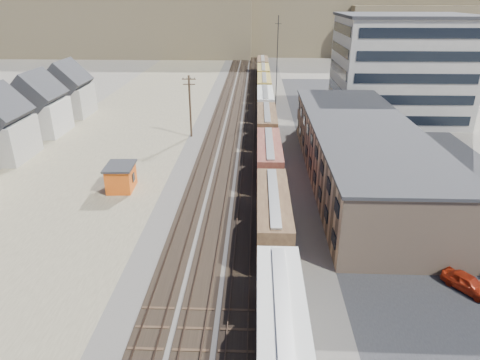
{
  "coord_description": "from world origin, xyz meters",
  "views": [
    {
      "loc": [
        2.05,
        -25.09,
        21.59
      ],
      "look_at": [
        0.43,
        17.53,
        3.0
      ],
      "focal_mm": 32.0,
      "sensor_mm": 36.0,
      "label": 1
    }
  ],
  "objects_px": {
    "utility_pole_north": "(190,105)",
    "parked_car_red": "(467,283)",
    "freight_train": "(266,111)",
    "maintenance_shed": "(121,177)",
    "parked_car_blue": "(404,134)"
  },
  "relations": [
    {
      "from": "freight_train",
      "to": "maintenance_shed",
      "type": "height_order",
      "value": "freight_train"
    },
    {
      "from": "parked_car_red",
      "to": "parked_car_blue",
      "type": "distance_m",
      "value": 39.92
    },
    {
      "from": "parked_car_red",
      "to": "parked_car_blue",
      "type": "relative_size",
      "value": 0.7
    },
    {
      "from": "maintenance_shed",
      "to": "parked_car_blue",
      "type": "height_order",
      "value": "maintenance_shed"
    },
    {
      "from": "freight_train",
      "to": "parked_car_blue",
      "type": "height_order",
      "value": "freight_train"
    },
    {
      "from": "utility_pole_north",
      "to": "maintenance_shed",
      "type": "xyz_separation_m",
      "value": [
        -5.42,
        -20.86,
        -3.71
      ]
    },
    {
      "from": "freight_train",
      "to": "utility_pole_north",
      "type": "bearing_deg",
      "value": -152.73
    },
    {
      "from": "maintenance_shed",
      "to": "parked_car_red",
      "type": "distance_m",
      "value": 37.46
    },
    {
      "from": "maintenance_shed",
      "to": "parked_car_blue",
      "type": "bearing_deg",
      "value": 28.02
    },
    {
      "from": "parked_car_blue",
      "to": "freight_train",
      "type": "bearing_deg",
      "value": 127.45
    },
    {
      "from": "utility_pole_north",
      "to": "parked_car_red",
      "type": "height_order",
      "value": "utility_pole_north"
    },
    {
      "from": "utility_pole_north",
      "to": "parked_car_blue",
      "type": "relative_size",
      "value": 1.78
    },
    {
      "from": "freight_train",
      "to": "maintenance_shed",
      "type": "distance_m",
      "value": 32.48
    },
    {
      "from": "maintenance_shed",
      "to": "parked_car_blue",
      "type": "relative_size",
      "value": 0.78
    },
    {
      "from": "freight_train",
      "to": "parked_car_blue",
      "type": "xyz_separation_m",
      "value": [
        22.31,
        -5.9,
        -2.01
      ]
    }
  ]
}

